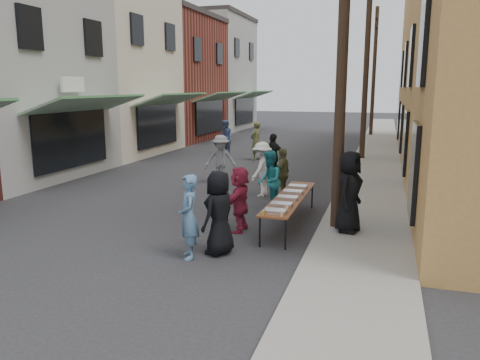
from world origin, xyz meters
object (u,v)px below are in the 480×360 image
Objects in this scene: guest_front_a at (219,213)px; catering_tray_sausage at (275,211)px; utility_pole_mid at (366,65)px; serving_table at (290,198)px; utility_pole_far at (374,73)px; utility_pole_near at (343,43)px; server at (349,192)px; guest_front_c at (269,181)px.

catering_tray_sausage is at bearing 147.31° from guest_front_a.
utility_pole_mid is 12.59m from serving_table.
utility_pole_far is 24.28m from serving_table.
utility_pole_near and utility_pole_far have the same top height.
utility_pole_far is at bearing 87.19° from serving_table.
guest_front_a is at bearing -139.59° from catering_tray_sausage.
server is (2.51, 2.10, 0.17)m from guest_front_a.
utility_pole_near is 1.00× the size of utility_pole_mid.
catering_tray_sausage is at bearing -90.00° from serving_table.
utility_pole_far is (0.00, 24.00, 0.00)m from utility_pole_near.
utility_pole_far is 26.80m from guest_front_a.
utility_pole_near is 1.00× the size of utility_pole_far.
utility_pole_near reaches higher than serving_table.
utility_pole_near and utility_pole_mid have the same top height.
guest_front_c is at bearing 146.99° from utility_pole_near.
utility_pole_near is at bearing -2.41° from serving_table.
guest_front_a is at bearing 144.20° from server.
utility_pole_far is 18.00× the size of catering_tray_sausage.
catering_tray_sausage is 0.26× the size of server.
serving_table is at bearing -95.61° from utility_pole_mid.
guest_front_c reaches higher than serving_table.
guest_front_c is 2.90m from server.
serving_table is 1.65m from catering_tray_sausage.
utility_pole_near is at bearing 53.74° from catering_tray_sausage.
utility_pole_mid is 1.00× the size of utility_pole_far.
catering_tray_sausage is 1.96m from server.
serving_table is 2.72m from guest_front_a.
serving_table is at bearing 177.59° from utility_pole_near.
utility_pole_mid is 12.00m from utility_pole_far.
utility_pole_near is 5.01× the size of guest_front_a.
guest_front_a is at bearing -131.61° from utility_pole_near.
utility_pole_near reaches higher than catering_tray_sausage.
guest_front_c is at bearing -95.11° from utility_pole_far.
guest_front_a is 1.03× the size of guest_front_c.
utility_pole_mid is 5.18× the size of guest_front_c.
catering_tray_sausage is 0.28× the size of guest_front_a.
catering_tray_sausage is 1.34m from guest_front_a.
utility_pole_near is 5.18× the size of guest_front_c.
utility_pole_mid is 15.07m from guest_front_a.
utility_pole_mid is 4.64× the size of server.
server is (0.32, -0.36, -3.43)m from utility_pole_near.
server is at bearing 146.86° from guest_front_a.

